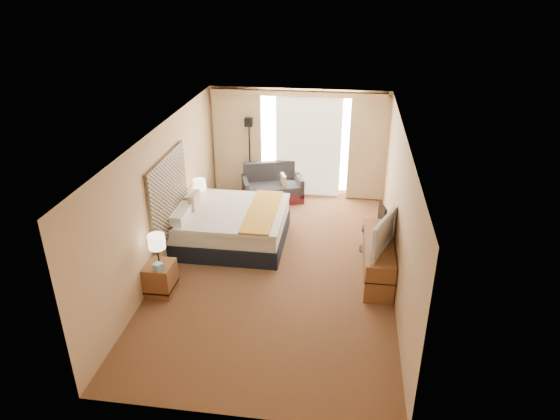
# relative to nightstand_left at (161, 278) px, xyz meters

# --- Properties ---
(floor) EXTENTS (4.20, 7.00, 0.02)m
(floor) POSITION_rel_nightstand_left_xyz_m (1.87, 1.05, -0.28)
(floor) COLOR #511719
(floor) RESTS_ON ground
(ceiling) EXTENTS (4.20, 7.00, 0.02)m
(ceiling) POSITION_rel_nightstand_left_xyz_m (1.87, 1.05, 2.33)
(ceiling) COLOR silver
(ceiling) RESTS_ON wall_back
(wall_back) EXTENTS (4.20, 0.02, 2.60)m
(wall_back) POSITION_rel_nightstand_left_xyz_m (1.87, 4.55, 1.02)
(wall_back) COLOR tan
(wall_back) RESTS_ON ground
(wall_front) EXTENTS (4.20, 0.02, 2.60)m
(wall_front) POSITION_rel_nightstand_left_xyz_m (1.87, -2.45, 1.02)
(wall_front) COLOR tan
(wall_front) RESTS_ON ground
(wall_left) EXTENTS (0.02, 7.00, 2.60)m
(wall_left) POSITION_rel_nightstand_left_xyz_m (-0.23, 1.05, 1.02)
(wall_left) COLOR tan
(wall_left) RESTS_ON ground
(wall_right) EXTENTS (0.02, 7.00, 2.60)m
(wall_right) POSITION_rel_nightstand_left_xyz_m (3.97, 1.05, 1.02)
(wall_right) COLOR tan
(wall_right) RESTS_ON ground
(headboard) EXTENTS (0.06, 1.85, 1.50)m
(headboard) POSITION_rel_nightstand_left_xyz_m (-0.19, 1.25, 1.01)
(headboard) COLOR black
(headboard) RESTS_ON wall_left
(nightstand_left) EXTENTS (0.45, 0.52, 0.55)m
(nightstand_left) POSITION_rel_nightstand_left_xyz_m (0.00, 0.00, 0.00)
(nightstand_left) COLOR brown
(nightstand_left) RESTS_ON floor
(nightstand_right) EXTENTS (0.45, 0.52, 0.55)m
(nightstand_right) POSITION_rel_nightstand_left_xyz_m (0.00, 2.50, 0.00)
(nightstand_right) COLOR brown
(nightstand_right) RESTS_ON floor
(media_dresser) EXTENTS (0.50, 1.80, 0.70)m
(media_dresser) POSITION_rel_nightstand_left_xyz_m (3.70, 1.05, 0.07)
(media_dresser) COLOR brown
(media_dresser) RESTS_ON floor
(window) EXTENTS (2.30, 0.02, 2.30)m
(window) POSITION_rel_nightstand_left_xyz_m (2.12, 4.52, 1.04)
(window) COLOR white
(window) RESTS_ON wall_back
(curtains) EXTENTS (4.12, 0.19, 2.56)m
(curtains) POSITION_rel_nightstand_left_xyz_m (1.87, 4.44, 1.13)
(curtains) COLOR #C9B18E
(curtains) RESTS_ON floor
(bed) EXTENTS (2.13, 1.95, 1.04)m
(bed) POSITION_rel_nightstand_left_xyz_m (0.81, 1.90, 0.10)
(bed) COLOR black
(bed) RESTS_ON floor
(loveseat) EXTENTS (1.57, 1.16, 0.88)m
(loveseat) POSITION_rel_nightstand_left_xyz_m (1.31, 4.09, 0.01)
(loveseat) COLOR #521720
(loveseat) RESTS_ON floor
(floor_lamp) EXTENTS (0.24, 0.24, 1.93)m
(floor_lamp) POSITION_rel_nightstand_left_xyz_m (0.72, 4.35, 1.09)
(floor_lamp) COLOR black
(floor_lamp) RESTS_ON floor
(desk_chair) EXTENTS (0.47, 0.47, 0.96)m
(desk_chair) POSITION_rel_nightstand_left_xyz_m (3.67, 1.96, 0.15)
(desk_chair) COLOR black
(desk_chair) RESTS_ON floor
(lamp_left) EXTENTS (0.28, 0.28, 0.59)m
(lamp_left) POSITION_rel_nightstand_left_xyz_m (0.03, -0.05, 0.73)
(lamp_left) COLOR black
(lamp_left) RESTS_ON nightstand_left
(lamp_right) EXTENTS (0.26, 0.26, 0.55)m
(lamp_right) POSITION_rel_nightstand_left_xyz_m (0.02, 2.47, 0.70)
(lamp_right) COLOR black
(lamp_right) RESTS_ON nightstand_right
(tissue_box) EXTENTS (0.18, 0.18, 0.12)m
(tissue_box) POSITION_rel_nightstand_left_xyz_m (0.05, -0.16, 0.34)
(tissue_box) COLOR #85B5CE
(tissue_box) RESTS_ON nightstand_left
(telephone) EXTENTS (0.18, 0.15, 0.06)m
(telephone) POSITION_rel_nightstand_left_xyz_m (-0.01, 2.38, 0.31)
(telephone) COLOR black
(telephone) RESTS_ON nightstand_right
(television) EXTENTS (0.56, 1.08, 0.64)m
(television) POSITION_rel_nightstand_left_xyz_m (3.65, 0.79, 0.74)
(television) COLOR black
(television) RESTS_ON media_dresser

